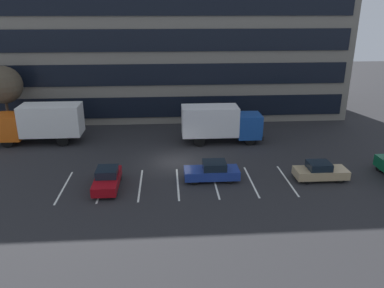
# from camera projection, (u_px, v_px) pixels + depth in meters

# --- Properties ---
(ground_plane) EXTENTS (120.00, 120.00, 0.00)m
(ground_plane) POSITION_uv_depth(u_px,v_px,m) (176.00, 162.00, 32.38)
(ground_plane) COLOR #262628
(office_building) EXTENTS (40.21, 13.59, 18.00)m
(office_building) POSITION_uv_depth(u_px,v_px,m) (171.00, 37.00, 46.12)
(office_building) COLOR slate
(office_building) RESTS_ON ground_plane
(lot_markings) EXTENTS (16.94, 5.40, 0.01)m
(lot_markings) POSITION_uv_depth(u_px,v_px,m) (178.00, 184.00, 28.39)
(lot_markings) COLOR silver
(lot_markings) RESTS_ON ground_plane
(box_truck_orange) EXTENTS (8.15, 2.70, 3.78)m
(box_truck_orange) POSITION_uv_depth(u_px,v_px,m) (41.00, 122.00, 36.22)
(box_truck_orange) COLOR #D85914
(box_truck_orange) RESTS_ON ground_plane
(box_truck_blue) EXTENTS (7.78, 2.58, 3.61)m
(box_truck_blue) POSITION_uv_depth(u_px,v_px,m) (220.00, 122.00, 36.43)
(box_truck_blue) COLOR #194799
(box_truck_blue) RESTS_ON ground_plane
(sedan_navy) EXTENTS (4.17, 1.75, 1.49)m
(sedan_navy) POSITION_uv_depth(u_px,v_px,m) (212.00, 171.00, 28.79)
(sedan_navy) COLOR navy
(sedan_navy) RESTS_ON ground_plane
(sedan_maroon) EXTENTS (1.71, 4.08, 1.46)m
(sedan_maroon) POSITION_uv_depth(u_px,v_px,m) (107.00, 179.00, 27.57)
(sedan_maroon) COLOR maroon
(sedan_maroon) RESTS_ON ground_plane
(sedan_tan) EXTENTS (3.98, 1.67, 1.42)m
(sedan_tan) POSITION_uv_depth(u_px,v_px,m) (320.00, 171.00, 28.89)
(sedan_tan) COLOR tan
(sedan_tan) RESTS_ON ground_plane
(bare_tree) EXTENTS (3.76, 3.76, 7.05)m
(bare_tree) POSITION_uv_depth(u_px,v_px,m) (3.00, 85.00, 37.80)
(bare_tree) COLOR #473323
(bare_tree) RESTS_ON ground_plane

